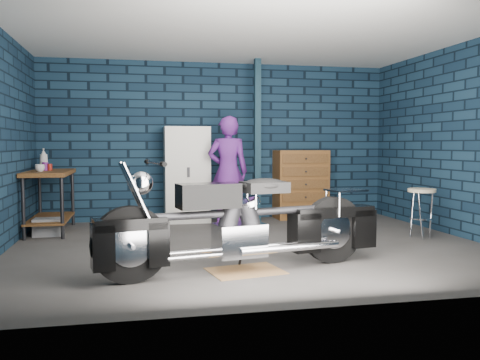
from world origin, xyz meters
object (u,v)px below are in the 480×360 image
object	(u,v)px
tool_chest	(301,184)
shop_stool	(421,214)
motorcycle	(246,216)
workbench	(50,201)
locker	(187,175)
storage_bin	(48,227)
person	(228,171)

from	to	relation	value
tool_chest	shop_stool	world-z (taller)	tool_chest
motorcycle	tool_chest	xyz separation A→B (m)	(1.76, 3.47, 0.02)
motorcycle	workbench	bearing A→B (deg)	118.36
workbench	motorcycle	size ratio (longest dim) A/B	0.54
tool_chest	locker	bearing A→B (deg)	180.00
motorcycle	storage_bin	world-z (taller)	motorcycle
storage_bin	locker	bearing A→B (deg)	23.72
workbench	person	bearing A→B (deg)	0.24
motorcycle	person	world-z (taller)	person
storage_bin	shop_stool	xyz separation A→B (m)	(5.08, -1.26, 0.22)
person	locker	distance (m)	0.83
motorcycle	locker	xyz separation A→B (m)	(-0.24, 3.47, 0.22)
motorcycle	person	size ratio (longest dim) A/B	1.49
motorcycle	tool_chest	size ratio (longest dim) A/B	2.18
tool_chest	motorcycle	bearing A→B (deg)	-116.91
storage_bin	shop_stool	world-z (taller)	shop_stool
motorcycle	person	xyz separation A→B (m)	(0.35, 2.90, 0.30)
locker	shop_stool	world-z (taller)	locker
workbench	storage_bin	xyz separation A→B (m)	(0.02, -0.32, -0.33)
workbench	motorcycle	xyz separation A→B (m)	(2.33, -2.89, 0.12)
motorcycle	tool_chest	distance (m)	3.89
workbench	locker	world-z (taller)	locker
locker	shop_stool	xyz separation A→B (m)	(3.02, -2.17, -0.45)
person	tool_chest	size ratio (longest dim) A/B	1.46
storage_bin	motorcycle	bearing A→B (deg)	-47.98
workbench	storage_bin	world-z (taller)	workbench
tool_chest	shop_stool	xyz separation A→B (m)	(1.01, -2.17, -0.25)
shop_stool	storage_bin	bearing A→B (deg)	166.08
locker	tool_chest	distance (m)	2.01
workbench	shop_stool	xyz separation A→B (m)	(5.10, -1.58, -0.11)
person	shop_stool	size ratio (longest dim) A/B	2.53
workbench	shop_stool	size ratio (longest dim) A/B	2.04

